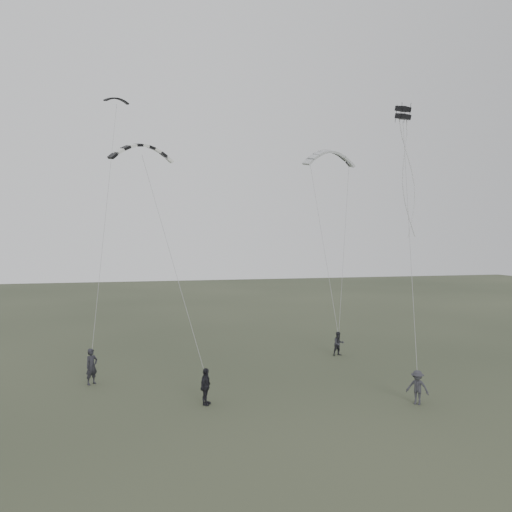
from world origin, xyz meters
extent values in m
plane|color=#313927|center=(0.00, 0.00, 0.00)|extent=(140.00, 140.00, 0.00)
imported|color=black|center=(-8.40, 4.78, 0.96)|extent=(0.83, 0.81, 1.92)
imported|color=#25252A|center=(6.97, 7.88, 0.79)|extent=(0.84, 0.69, 1.58)
imported|color=black|center=(-2.92, 0.13, 0.86)|extent=(0.87, 1.08, 1.72)
imported|color=#2E2E34|center=(6.75, -2.09, 0.80)|extent=(1.16, 1.14, 1.60)
camera|label=1|loc=(-5.92, -22.84, 7.77)|focal=35.00mm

